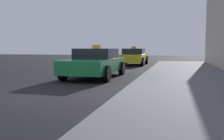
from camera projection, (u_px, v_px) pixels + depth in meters
The scene contains 4 objects.
ground_plane at pixel (52, 93), 6.90m from camera, with size 80.00×80.00×0.00m, color black.
sidewalk at pixel (200, 98), 5.89m from camera, with size 4.00×32.00×0.15m, color #5B5B60.
car_green at pixel (96, 63), 10.73m from camera, with size 2.03×4.21×1.43m.
car_yellow at pixel (133, 57), 18.97m from camera, with size 1.99×4.12×1.43m.
Camera 1 is at (3.38, -6.16, 1.27)m, focal length 38.88 mm.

